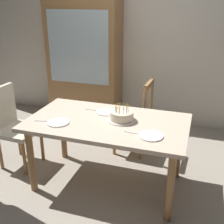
{
  "coord_description": "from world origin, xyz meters",
  "views": [
    {
      "loc": [
        0.83,
        -2.4,
        1.87
      ],
      "look_at": [
        0.05,
        0.0,
        0.84
      ],
      "focal_mm": 44.98,
      "sensor_mm": 36.0,
      "label": 1
    }
  ],
  "objects_px": {
    "plate_near_guest": "(151,136)",
    "china_cabinet": "(85,62)",
    "chair_upholstered": "(12,123)",
    "chair_spindle_back": "(134,118)",
    "plate_far_side": "(106,112)",
    "plate_near_celebrant": "(58,122)",
    "birthday_cake": "(122,116)",
    "dining_table": "(107,129)"
  },
  "relations": [
    {
      "from": "dining_table",
      "to": "birthday_cake",
      "type": "relative_size",
      "value": 5.67
    },
    {
      "from": "plate_far_side",
      "to": "plate_near_guest",
      "type": "distance_m",
      "value": 0.69
    },
    {
      "from": "chair_spindle_back",
      "to": "birthday_cake",
      "type": "bearing_deg",
      "value": -86.44
    },
    {
      "from": "chair_upholstered",
      "to": "dining_table",
      "type": "bearing_deg",
      "value": -2.08
    },
    {
      "from": "dining_table",
      "to": "plate_near_guest",
      "type": "bearing_deg",
      "value": -22.91
    },
    {
      "from": "plate_near_guest",
      "to": "chair_spindle_back",
      "type": "bearing_deg",
      "value": 111.71
    },
    {
      "from": "dining_table",
      "to": "chair_upholstered",
      "type": "relative_size",
      "value": 1.67
    },
    {
      "from": "plate_near_celebrant",
      "to": "plate_far_side",
      "type": "distance_m",
      "value": 0.54
    },
    {
      "from": "dining_table",
      "to": "plate_far_side",
      "type": "relative_size",
      "value": 7.21
    },
    {
      "from": "plate_near_guest",
      "to": "china_cabinet",
      "type": "bearing_deg",
      "value": 128.15
    },
    {
      "from": "plate_far_side",
      "to": "plate_near_celebrant",
      "type": "bearing_deg",
      "value": -131.58
    },
    {
      "from": "dining_table",
      "to": "plate_far_side",
      "type": "bearing_deg",
      "value": 111.52
    },
    {
      "from": "dining_table",
      "to": "plate_near_guest",
      "type": "xyz_separation_m",
      "value": [
        0.48,
        -0.2,
        0.1
      ]
    },
    {
      "from": "chair_upholstered",
      "to": "china_cabinet",
      "type": "distance_m",
      "value": 1.6
    },
    {
      "from": "dining_table",
      "to": "plate_far_side",
      "type": "height_order",
      "value": "plate_far_side"
    },
    {
      "from": "plate_far_side",
      "to": "china_cabinet",
      "type": "height_order",
      "value": "china_cabinet"
    },
    {
      "from": "china_cabinet",
      "to": "plate_near_guest",
      "type": "bearing_deg",
      "value": -51.85
    },
    {
      "from": "dining_table",
      "to": "chair_upholstered",
      "type": "bearing_deg",
      "value": 177.92
    },
    {
      "from": "birthday_cake",
      "to": "chair_upholstered",
      "type": "relative_size",
      "value": 0.29
    },
    {
      "from": "chair_spindle_back",
      "to": "dining_table",
      "type": "bearing_deg",
      "value": -96.79
    },
    {
      "from": "plate_far_side",
      "to": "china_cabinet",
      "type": "relative_size",
      "value": 0.12
    },
    {
      "from": "plate_near_guest",
      "to": "chair_spindle_back",
      "type": "height_order",
      "value": "chair_spindle_back"
    },
    {
      "from": "birthday_cake",
      "to": "plate_far_side",
      "type": "distance_m",
      "value": 0.27
    },
    {
      "from": "plate_far_side",
      "to": "china_cabinet",
      "type": "xyz_separation_m",
      "value": [
        -0.83,
        1.36,
        0.21
      ]
    },
    {
      "from": "birthday_cake",
      "to": "plate_far_side",
      "type": "bearing_deg",
      "value": 144.24
    },
    {
      "from": "chair_spindle_back",
      "to": "china_cabinet",
      "type": "distance_m",
      "value": 1.37
    },
    {
      "from": "plate_near_guest",
      "to": "chair_upholstered",
      "type": "distance_m",
      "value": 1.69
    },
    {
      "from": "plate_far_side",
      "to": "plate_near_guest",
      "type": "xyz_separation_m",
      "value": [
        0.56,
        -0.4,
        0.0
      ]
    },
    {
      "from": "birthday_cake",
      "to": "china_cabinet",
      "type": "bearing_deg",
      "value": 124.56
    },
    {
      "from": "plate_near_guest",
      "to": "china_cabinet",
      "type": "relative_size",
      "value": 0.12
    },
    {
      "from": "plate_far_side",
      "to": "plate_near_guest",
      "type": "bearing_deg",
      "value": -35.93
    },
    {
      "from": "birthday_cake",
      "to": "chair_spindle_back",
      "type": "distance_m",
      "value": 0.79
    },
    {
      "from": "birthday_cake",
      "to": "plate_near_celebrant",
      "type": "relative_size",
      "value": 1.27
    },
    {
      "from": "dining_table",
      "to": "chair_spindle_back",
      "type": "height_order",
      "value": "chair_spindle_back"
    },
    {
      "from": "birthday_cake",
      "to": "china_cabinet",
      "type": "xyz_separation_m",
      "value": [
        -1.04,
        1.51,
        0.16
      ]
    },
    {
      "from": "birthday_cake",
      "to": "plate_near_guest",
      "type": "bearing_deg",
      "value": -36.03
    },
    {
      "from": "chair_spindle_back",
      "to": "plate_near_celebrant",
      "type": "bearing_deg",
      "value": -118.62
    },
    {
      "from": "china_cabinet",
      "to": "chair_upholstered",
      "type": "bearing_deg",
      "value": -100.37
    },
    {
      "from": "dining_table",
      "to": "chair_upholstered",
      "type": "xyz_separation_m",
      "value": [
        -1.18,
        0.04,
        -0.12
      ]
    },
    {
      "from": "plate_far_side",
      "to": "china_cabinet",
      "type": "distance_m",
      "value": 1.6
    },
    {
      "from": "birthday_cake",
      "to": "plate_near_guest",
      "type": "height_order",
      "value": "birthday_cake"
    },
    {
      "from": "plate_far_side",
      "to": "chair_upholstered",
      "type": "height_order",
      "value": "chair_upholstered"
    }
  ]
}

